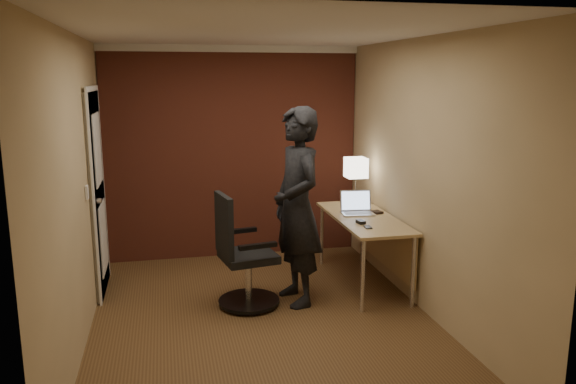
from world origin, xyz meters
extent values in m
plane|color=brown|center=(0.00, 0.00, 0.00)|extent=(4.00, 4.00, 0.00)
plane|color=white|center=(0.00, 0.00, 2.50)|extent=(4.00, 4.00, 0.00)
plane|color=tan|center=(0.00, 2.00, 1.25)|extent=(3.00, 0.00, 3.00)
plane|color=tan|center=(0.00, -2.00, 1.25)|extent=(3.00, 0.00, 3.00)
plane|color=tan|center=(-1.50, 0.00, 1.25)|extent=(0.00, 4.00, 4.00)
plane|color=tan|center=(1.50, 0.00, 1.25)|extent=(0.00, 4.00, 4.00)
cube|color=brown|center=(0.00, 1.97, 1.25)|extent=(2.98, 0.06, 2.50)
cube|color=silver|center=(0.00, 1.96, 2.46)|extent=(3.00, 0.08, 0.08)
cube|color=silver|center=(0.00, -1.96, 2.46)|extent=(3.00, 0.08, 0.08)
cube|color=silver|center=(-1.46, 0.00, 2.46)|extent=(0.08, 4.00, 0.08)
cube|color=silver|center=(1.46, 0.00, 2.46)|extent=(0.08, 4.00, 0.08)
cube|color=silver|center=(-1.48, 1.10, 1.00)|extent=(0.05, 0.82, 2.02)
cube|color=silver|center=(-1.46, 1.10, 1.00)|extent=(0.02, 0.92, 2.12)
cylinder|color=silver|center=(-1.43, 0.77, 1.00)|extent=(0.05, 0.05, 0.05)
cube|color=silver|center=(-1.49, 0.45, 1.15)|extent=(0.02, 0.08, 0.12)
cube|color=tan|center=(1.18, 0.67, 0.71)|extent=(0.60, 1.50, 0.03)
cube|color=tan|center=(1.46, 0.67, 0.43)|extent=(0.02, 1.38, 0.54)
cylinder|color=silver|center=(0.93, -0.02, 0.35)|extent=(0.04, 0.04, 0.70)
cylinder|color=silver|center=(0.93, 1.36, 0.35)|extent=(0.04, 0.04, 0.70)
cylinder|color=silver|center=(1.43, -0.02, 0.35)|extent=(0.04, 0.04, 0.70)
cylinder|color=silver|center=(1.43, 1.36, 0.35)|extent=(0.04, 0.04, 0.70)
cube|color=silver|center=(1.27, 1.20, 0.74)|extent=(0.11, 0.11, 0.01)
cylinder|color=silver|center=(1.27, 1.20, 0.90)|extent=(0.01, 0.01, 0.30)
cube|color=white|center=(1.27, 1.20, 1.16)|extent=(0.22, 0.22, 0.22)
cube|color=silver|center=(1.15, 0.78, 0.74)|extent=(0.35, 0.26, 0.01)
cube|color=silver|center=(1.16, 0.89, 0.85)|extent=(0.33, 0.09, 0.22)
cube|color=#B2CCF2|center=(1.16, 0.88, 0.85)|extent=(0.30, 0.08, 0.19)
cube|color=gray|center=(1.15, 0.77, 0.75)|extent=(0.29, 0.16, 0.00)
cube|color=black|center=(1.05, 0.41, 0.75)|extent=(0.08, 0.11, 0.03)
cube|color=black|center=(1.07, 0.25, 0.73)|extent=(0.07, 0.12, 0.01)
cube|color=black|center=(1.37, 0.78, 0.74)|extent=(0.11, 0.13, 0.02)
cylinder|color=black|center=(-0.07, 0.36, 0.04)|extent=(0.58, 0.58, 0.03)
cylinder|color=silver|center=(-0.07, 0.36, 0.26)|extent=(0.06, 0.06, 0.44)
cube|color=black|center=(-0.07, 0.36, 0.49)|extent=(0.56, 0.56, 0.07)
cube|color=black|center=(-0.30, 0.32, 0.81)|extent=(0.13, 0.44, 0.57)
cube|color=black|center=(-0.12, 0.63, 0.67)|extent=(0.36, 0.12, 0.04)
cube|color=black|center=(-0.03, 0.09, 0.67)|extent=(0.36, 0.12, 0.04)
imported|color=black|center=(0.40, 0.36, 0.94)|extent=(0.57, 0.76, 1.88)
camera|label=1|loc=(-0.80, -4.65, 2.15)|focal=35.00mm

